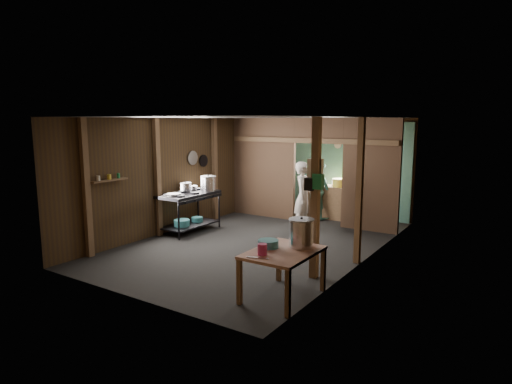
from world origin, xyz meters
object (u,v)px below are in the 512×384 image
Objects in this scene: pink_bucket at (262,249)px; cook at (303,197)px; gas_range at (189,212)px; prep_table at (283,274)px; stock_pot at (301,234)px; stove_pot_large at (208,184)px; yellow_tub at (340,183)px.

cook reaches higher than pink_bucket.
gas_range reaches higher than prep_table.
stock_pot is 3.69m from cook.
stock_pot is (3.66, -2.33, -0.17)m from stove_pot_large.
yellow_tub is at bearing 101.81° from pink_bucket.
cook is at bearing 116.61° from stock_pot.
yellow_tub is (-1.43, 4.91, 0.06)m from stock_pot.
yellow_tub reaches higher than prep_table.
stove_pot_large is 2.32× the size of pink_bucket.
cook is (-1.38, 3.95, 0.03)m from pink_bucket.
stove_pot_large reaches higher than pink_bucket.
prep_table is at bearing 64.77° from pink_bucket.
yellow_tub reaches higher than pink_bucket.
gas_range is at bearing 154.57° from stock_pot.
stove_pot_large is at bearing 143.13° from prep_table.
yellow_tub is (2.40, 3.09, 0.50)m from gas_range.
stove_pot_large is at bearing 147.52° from stock_pot.
prep_table is at bearing -75.91° from yellow_tub.
pink_bucket is at bearing -41.30° from stove_pot_large.
stock_pot is at bearing -25.43° from gas_range.
stove_pot_large is 0.83× the size of stock_pot.
cook is (2.18, 1.48, 0.36)m from gas_range.
stock_pot reaches higher than pink_bucket.
prep_table is 0.65m from stock_pot.
yellow_tub is at bearing 106.27° from stock_pot.
cook reaches higher than stove_pot_large.
stove_pot_large is (-3.54, 2.66, 0.72)m from prep_table.
cook reaches higher than prep_table.
gas_range is at bearing 145.25° from pink_bucket.
stock_pot reaches higher than prep_table.
stove_pot_large reaches higher than yellow_tub.
stock_pot is (3.83, -1.82, 0.45)m from gas_range.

